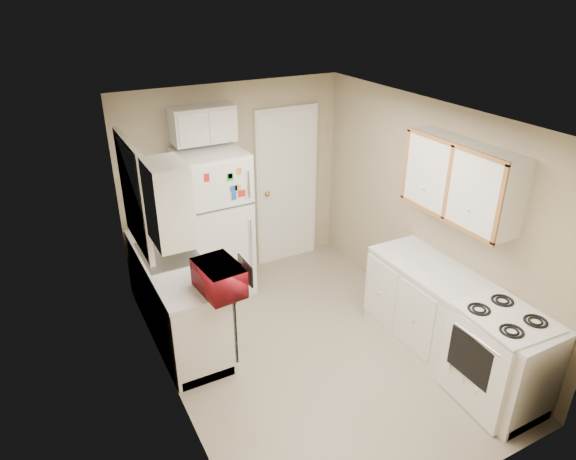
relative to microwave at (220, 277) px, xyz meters
name	(u,v)px	position (x,y,z in m)	size (l,w,h in m)	color
floor	(311,348)	(0.89, -0.12, -1.05)	(3.80, 3.80, 0.00)	#B3A68E
ceiling	(316,118)	(0.89, -0.12, 1.35)	(3.80, 3.80, 0.00)	white
wall_left	(165,283)	(-0.51, -0.12, 0.15)	(3.80, 3.80, 0.00)	tan
wall_right	(428,217)	(2.29, -0.12, 0.15)	(3.80, 3.80, 0.00)	tan
wall_back	(235,182)	(0.89, 1.78, 0.15)	(2.80, 2.80, 0.00)	tan
wall_front	(464,369)	(0.89, -2.02, 0.15)	(2.80, 2.80, 0.00)	tan
left_counter	(177,297)	(-0.21, 0.78, -0.60)	(0.60, 1.80, 0.90)	silver
dishwasher	(224,316)	(0.08, 0.18, -0.56)	(0.03, 0.58, 0.72)	black
sink	(169,256)	(-0.21, 0.93, -0.19)	(0.54, 0.74, 0.16)	gray
microwave	(220,277)	(0.00, 0.00, 0.00)	(0.28, 0.50, 0.33)	maroon
soap_bottle	(156,235)	(-0.26, 1.20, -0.05)	(0.08, 0.08, 0.18)	silver
window_blinds	(134,194)	(-0.47, 0.93, 0.55)	(0.10, 0.98, 1.08)	silver
upper_cabinet_left	(168,203)	(-0.36, 0.10, 0.75)	(0.30, 0.45, 0.70)	silver
refrigerator	(214,224)	(0.47, 1.41, -0.17)	(0.72, 0.70, 1.75)	white
cabinet_over_fridge	(203,124)	(0.49, 1.63, 0.95)	(0.70, 0.30, 0.40)	silver
interior_door	(287,187)	(1.59, 1.74, -0.03)	(0.86, 0.06, 2.08)	white
right_counter	(452,324)	(1.99, -0.92, -0.60)	(0.60, 2.00, 0.90)	silver
stove	(496,360)	(1.97, -1.49, -0.61)	(0.59, 0.72, 0.88)	white
upper_cabinet_right	(461,180)	(2.14, -0.62, 0.75)	(0.30, 1.20, 0.70)	silver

